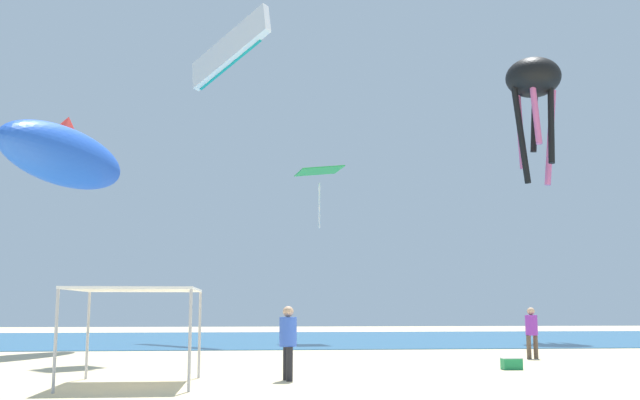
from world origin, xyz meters
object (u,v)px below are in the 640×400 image
person_near_tent (288,337)px  canopy_tent (136,293)px  kite_parafoil_white (230,49)px  kite_octopus_black (534,84)px  kite_diamond_green (319,174)px  cooler_box (512,364)px  kite_inflatable_blue (65,156)px  person_leftmost (532,329)px

person_near_tent → canopy_tent: bearing=-92.0°
kite_parafoil_white → kite_octopus_black: size_ratio=0.72×
kite_octopus_black → kite_diamond_green: size_ratio=2.28×
person_near_tent → kite_parafoil_white: (-2.30, 22.63, 15.64)m
cooler_box → kite_inflatable_blue: kite_inflatable_blue is taller
cooler_box → kite_inflatable_blue: bearing=148.4°
canopy_tent → kite_inflatable_blue: size_ratio=0.37×
person_leftmost → cooler_box: (-2.38, -4.40, -0.88)m
canopy_tent → person_leftmost: bearing=31.2°
kite_diamond_green → canopy_tent: bearing=-24.5°
canopy_tent → kite_diamond_green: bearing=73.0°
canopy_tent → kite_octopus_black: 31.63m
person_leftmost → kite_parafoil_white: bearing=104.1°
person_leftmost → kite_octopus_black: bearing=43.9°
person_near_tent → kite_parafoil_white: kite_parafoil_white is taller
canopy_tent → kite_inflatable_blue: kite_inflatable_blue is taller
canopy_tent → kite_inflatable_blue: (-5.02, 12.79, 5.90)m
kite_octopus_black → cooler_box: bearing=174.0°
kite_diamond_green → person_leftmost: bearing=18.3°
kite_diamond_green → person_near_tent: bearing=-15.1°
canopy_tent → kite_inflatable_blue: 14.95m
kite_parafoil_white → canopy_tent: bearing=132.6°
canopy_tent → person_leftmost: canopy_tent is taller
person_near_tent → kite_diamond_green: size_ratio=0.56×
person_near_tent → kite_inflatable_blue: 16.49m
kite_parafoil_white → kite_inflatable_blue: (-6.38, -10.47, -8.67)m
canopy_tent → kite_parafoil_white: bearing=86.6°
kite_parafoil_white → kite_octopus_black: 17.85m
cooler_box → kite_octopus_black: bearing=64.9°
person_leftmost → kite_octopus_black: 20.66m
cooler_box → kite_parafoil_white: bearing=114.3°
canopy_tent → kite_inflatable_blue: bearing=111.4°
canopy_tent → person_leftmost: size_ratio=1.79×
person_near_tent → kite_octopus_black: (15.38, 21.26, 13.65)m
canopy_tent → cooler_box: 11.06m
person_near_tent → person_leftmost: (9.08, 7.10, -0.01)m
canopy_tent → cooler_box: canopy_tent is taller
kite_octopus_black → kite_diamond_green: kite_octopus_black is taller
kite_inflatable_blue → kite_octopus_black: bearing=-50.9°
canopy_tent → kite_octopus_black: kite_octopus_black is taller
person_near_tent → person_leftmost: 11.53m
person_leftmost → kite_parafoil_white: 24.81m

